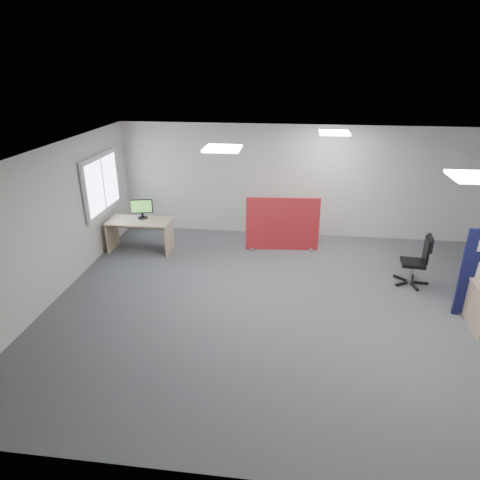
# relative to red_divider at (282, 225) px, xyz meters

# --- Properties ---
(floor) EXTENTS (9.00, 9.00, 0.00)m
(floor) POSITION_rel_red_divider_xyz_m (0.49, -2.49, -0.61)
(floor) COLOR #4E5156
(floor) RESTS_ON ground
(ceiling) EXTENTS (9.00, 7.00, 0.02)m
(ceiling) POSITION_rel_red_divider_xyz_m (0.49, -2.49, 2.09)
(ceiling) COLOR white
(ceiling) RESTS_ON wall_back
(wall_back) EXTENTS (9.00, 0.02, 2.70)m
(wall_back) POSITION_rel_red_divider_xyz_m (0.49, 1.01, 0.74)
(wall_back) COLOR silver
(wall_back) RESTS_ON floor
(wall_front) EXTENTS (9.00, 0.02, 2.70)m
(wall_front) POSITION_rel_red_divider_xyz_m (0.49, -5.99, 0.74)
(wall_front) COLOR silver
(wall_front) RESTS_ON floor
(wall_left) EXTENTS (0.02, 7.00, 2.70)m
(wall_left) POSITION_rel_red_divider_xyz_m (-4.01, -2.49, 0.74)
(wall_left) COLOR silver
(wall_left) RESTS_ON floor
(window) EXTENTS (0.06, 1.70, 1.30)m
(window) POSITION_rel_red_divider_xyz_m (-3.95, -0.49, 0.94)
(window) COLOR white
(window) RESTS_ON wall_left
(ceiling_lights) EXTENTS (4.10, 4.10, 0.04)m
(ceiling_lights) POSITION_rel_red_divider_xyz_m (0.82, -1.82, 2.06)
(ceiling_lights) COLOR white
(ceiling_lights) RESTS_ON ceiling
(red_divider) EXTENTS (1.66, 0.30, 1.24)m
(red_divider) POSITION_rel_red_divider_xyz_m (0.00, 0.00, 0.00)
(red_divider) COLOR #A62115
(red_divider) RESTS_ON floor
(second_desk) EXTENTS (1.41, 0.70, 0.73)m
(second_desk) POSITION_rel_red_divider_xyz_m (-3.19, -0.42, -0.07)
(second_desk) COLOR tan
(second_desk) RESTS_ON floor
(monitor_second) EXTENTS (0.49, 0.22, 0.44)m
(monitor_second) POSITION_rel_red_divider_xyz_m (-3.16, -0.31, 0.36)
(monitor_second) COLOR black
(monitor_second) RESTS_ON second_desk
(office_chair) EXTENTS (0.65, 0.66, 1.00)m
(office_chair) POSITION_rel_red_divider_xyz_m (2.66, -1.35, -0.04)
(office_chair) COLOR black
(office_chair) RESTS_ON floor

